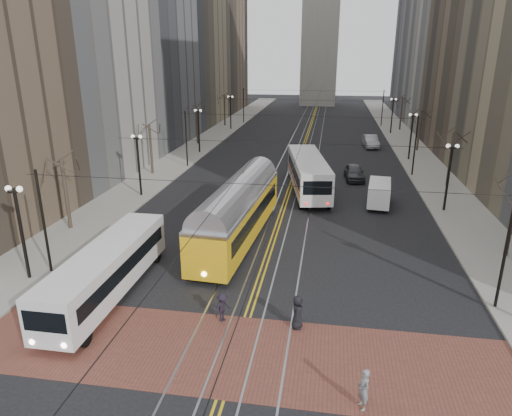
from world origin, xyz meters
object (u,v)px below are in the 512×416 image
(rear_bus, at_px, (308,175))
(pedestrian_d, at_px, (223,307))
(cargo_van, at_px, (379,194))
(sedan_grey, at_px, (354,172))
(transit_bus, at_px, (107,272))
(pedestrian_a, at_px, (297,312))
(streetcar, at_px, (238,216))
(sedan_silver, at_px, (371,141))
(pedestrian_b, at_px, (364,389))

(rear_bus, xyz_separation_m, pedestrian_d, (-2.97, -23.62, -0.92))
(cargo_van, relative_size, pedestrian_d, 3.10)
(rear_bus, distance_m, sedan_grey, 7.13)
(transit_bus, bearing_deg, pedestrian_a, -7.93)
(streetcar, bearing_deg, pedestrian_a, -60.54)
(transit_bus, xyz_separation_m, rear_bus, (9.85, 22.12, 0.27))
(streetcar, distance_m, cargo_van, 14.45)
(cargo_van, xyz_separation_m, sedan_silver, (1.24, 27.01, -0.21))
(sedan_grey, bearing_deg, sedan_silver, 75.69)
(pedestrian_b, distance_m, pedestrian_d, 8.33)
(transit_bus, distance_m, sedan_silver, 49.04)
(pedestrian_b, xyz_separation_m, pedestrian_d, (-6.67, 5.00, -0.09))
(rear_bus, height_order, cargo_van, rear_bus)
(cargo_van, height_order, pedestrian_d, cargo_van)
(cargo_van, distance_m, pedestrian_a, 21.05)
(pedestrian_b, bearing_deg, cargo_van, 150.69)
(sedan_silver, height_order, pedestrian_a, pedestrian_a)
(streetcar, relative_size, cargo_van, 3.15)
(sedan_silver, bearing_deg, pedestrian_b, -99.77)
(sedan_silver, bearing_deg, sedan_grey, -104.77)
(pedestrian_b, bearing_deg, pedestrian_d, -149.87)
(sedan_grey, xyz_separation_m, pedestrian_b, (-0.99, -33.92, 0.06))
(cargo_van, distance_m, pedestrian_b, 25.42)
(rear_bus, distance_m, sedan_silver, 24.91)
(rear_bus, xyz_separation_m, sedan_grey, (4.68, 5.31, -0.90))
(sedan_grey, relative_size, pedestrian_b, 2.77)
(streetcar, height_order, rear_bus, streetcar)
(rear_bus, bearing_deg, pedestrian_a, -98.02)
(sedan_grey, height_order, sedan_silver, sedan_silver)
(pedestrian_d, bearing_deg, pedestrian_a, -57.80)
(rear_bus, height_order, sedan_silver, rear_bus)
(transit_bus, height_order, pedestrian_d, transit_bus)
(transit_bus, bearing_deg, streetcar, 58.94)
(pedestrian_b, bearing_deg, sedan_grey, 155.33)
(sedan_grey, bearing_deg, rear_bus, -136.32)
(sedan_grey, xyz_separation_m, pedestrian_a, (-3.88, -28.92, 0.08))
(streetcar, height_order, pedestrian_d, streetcar)
(sedan_grey, bearing_deg, pedestrian_a, -102.54)
(pedestrian_a, bearing_deg, transit_bus, 83.12)
(streetcar, height_order, sedan_grey, streetcar)
(transit_bus, xyz_separation_m, pedestrian_a, (10.65, -1.50, -0.55))
(rear_bus, bearing_deg, cargo_van, -37.28)
(transit_bus, xyz_separation_m, pedestrian_d, (6.88, -1.50, -0.66))
(transit_bus, height_order, streetcar, streetcar)
(pedestrian_a, bearing_deg, streetcar, 26.67)
(pedestrian_d, bearing_deg, pedestrian_b, -94.67)
(cargo_van, distance_m, pedestrian_d, 22.37)
(sedan_silver, xyz_separation_m, pedestrian_d, (-10.70, -47.28, -0.07))
(streetcar, height_order, sedan_silver, streetcar)
(transit_bus, height_order, pedestrian_b, transit_bus)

